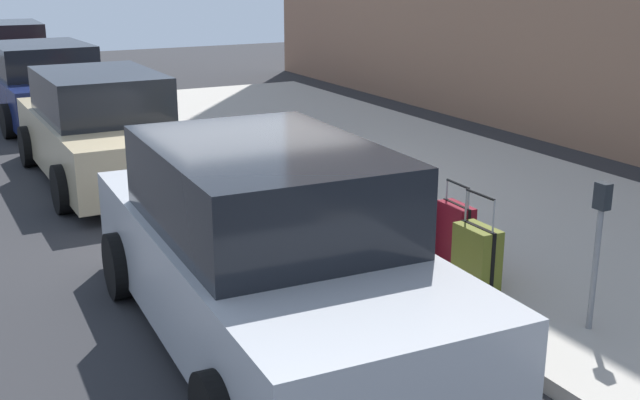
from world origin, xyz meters
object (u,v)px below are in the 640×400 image
Objects in this scene: suitcase_teal_2 at (414,226)px; parked_car_red_3 at (10,57)px; suitcase_silver_4 at (368,202)px; parked_car_silver_0 at (265,253)px; suitcase_navy_3 at (387,216)px; parked_car_beige_1 at (102,130)px; suitcase_red_6 at (327,182)px; fire_hydrant at (300,160)px; parking_meter at (598,235)px; suitcase_maroon_1 at (455,236)px; suitcase_olive_0 at (477,257)px; suitcase_black_5 at (348,187)px; bollard_post at (274,150)px; parked_car_navy_2 at (43,85)px.

parked_car_red_3 is (15.44, 2.06, 0.31)m from suitcase_teal_2.
suitcase_silver_4 is 0.17× the size of parked_car_silver_0.
suitcase_silver_4 reaches higher than suitcase_navy_3.
suitcase_red_6 is at bearing -144.55° from parked_car_beige_1.
suitcase_navy_3 is at bearing 178.41° from fire_hydrant.
parking_meter reaches higher than suitcase_silver_4.
suitcase_red_6 is (2.57, 0.09, -0.06)m from suitcase_maroon_1.
suitcase_maroon_1 is at bearing -14.64° from suitcase_olive_0.
suitcase_maroon_1 is at bearing -158.29° from parked_car_beige_1.
parked_car_silver_0 is at bearing 149.92° from fire_hydrant.
parked_car_beige_1 reaches higher than suitcase_red_6.
suitcase_red_6 is 0.17× the size of parked_car_red_3.
suitcase_maroon_1 is 16.11m from parked_car_red_3.
suitcase_red_6 is (1.53, -0.06, 0.01)m from suitcase_navy_3.
suitcase_olive_0 is 0.74× the size of parking_meter.
bollard_post is at bearing 6.27° from suitcase_black_5.
bollard_post is (2.84, 0.09, 0.17)m from suitcase_navy_3.
suitcase_silver_4 is 0.95× the size of suitcase_black_5.
parked_car_silver_0 is (-2.92, 2.13, 0.38)m from suitcase_red_6.
suitcase_maroon_1 is (0.51, -0.13, 0.03)m from suitcase_olive_0.
parked_car_navy_2 is at bearing 16.09° from bollard_post.
bollard_post is (3.37, 0.08, 0.12)m from suitcase_teal_2.
bollard_post is 0.19× the size of parked_car_navy_2.
parked_car_silver_0 is (-4.23, 1.98, 0.22)m from bollard_post.
suitcase_navy_3 is 0.17× the size of parked_car_navy_2.
suitcase_red_6 is (2.06, -0.07, -0.04)m from suitcase_teal_2.
fire_hydrant is (2.29, -0.06, 0.13)m from suitcase_navy_3.
suitcase_red_6 is (0.47, 0.05, -0.04)m from suitcase_black_5.
parked_car_silver_0 is (-0.34, 2.21, 0.32)m from suitcase_maroon_1.
suitcase_navy_3 is 9.94m from parked_car_navy_2.
suitcase_olive_0 is 1.06× the size of bollard_post.
suitcase_olive_0 is at bearing -179.63° from suitcase_navy_3.
parking_meter is at bearing -176.51° from suitcase_red_6.
suitcase_navy_3 is 0.61× the size of parking_meter.
suitcase_red_6 is 3.68m from parked_car_beige_1.
suitcase_olive_0 is 6.42m from parked_car_beige_1.
suitcase_black_5 is at bearing -5.92° from suitcase_navy_3.
fire_hydrant is 3.08m from parked_car_beige_1.
fire_hydrant is at bearing -170.40° from parked_car_red_3.
suitcase_navy_3 is at bearing -172.09° from parked_car_red_3.
suitcase_teal_2 is (1.02, 0.02, 0.01)m from suitcase_olive_0.
bollard_post is at bearing -170.66° from parked_car_red_3.
parked_car_red_3 reaches higher than suitcase_silver_4.
suitcase_silver_4 is at bearing 4.24° from parking_meter.
suitcase_olive_0 is 2.61m from suitcase_black_5.
suitcase_olive_0 is 0.20× the size of parked_car_navy_2.
suitcase_maroon_1 is 2.57m from suitcase_red_6.
parking_meter is at bearing -165.07° from suitcase_olive_0.
suitcase_red_6 is at bearing -36.11° from parked_car_silver_0.
suitcase_navy_3 is (1.04, 0.14, -0.07)m from suitcase_maroon_1.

